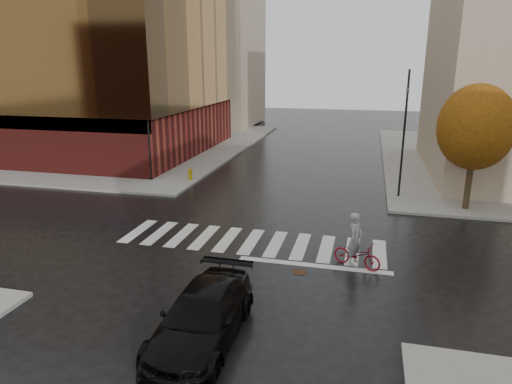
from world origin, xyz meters
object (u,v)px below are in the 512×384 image
at_px(cyclist, 356,249).
at_px(traffic_light_nw, 148,126).
at_px(sedan, 202,317).
at_px(fire_hydrant, 190,174).
at_px(traffic_light_ne, 405,126).

xyz_separation_m(cyclist, traffic_light_nw, (-13.57, 10.00, 2.94)).
bearing_deg(sedan, fire_hydrant, 112.92).
height_order(sedan, traffic_light_ne, traffic_light_ne).
height_order(sedan, traffic_light_nw, traffic_light_nw).
relative_size(sedan, cyclist, 2.33).
xyz_separation_m(sedan, traffic_light_nw, (-9.50, 15.98, 2.95)).
xyz_separation_m(sedan, fire_hydrant, (-7.00, 16.58, -0.16)).
distance_m(traffic_light_nw, fire_hydrant, 4.03).
relative_size(traffic_light_nw, traffic_light_ne, 0.89).
bearing_deg(traffic_light_ne, fire_hydrant, 14.91).
relative_size(sedan, fire_hydrant, 6.59).
bearing_deg(traffic_light_nw, sedan, 21.06).
height_order(cyclist, traffic_light_ne, traffic_light_ne).
relative_size(traffic_light_nw, fire_hydrant, 8.24).
relative_size(cyclist, traffic_light_nw, 0.34).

